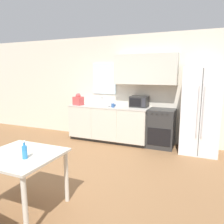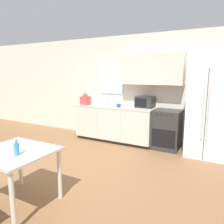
{
  "view_description": "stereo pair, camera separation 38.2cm",
  "coord_description": "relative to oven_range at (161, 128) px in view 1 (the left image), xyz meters",
  "views": [
    {
      "loc": [
        1.92,
        -3.03,
        1.76
      ],
      "look_at": [
        0.4,
        0.59,
        1.05
      ],
      "focal_mm": 35.0,
      "sensor_mm": 36.0,
      "label": 1
    },
    {
      "loc": [
        2.27,
        -2.87,
        1.76
      ],
      "look_at": [
        0.4,
        0.59,
        1.05
      ],
      "focal_mm": 35.0,
      "sensor_mm": 36.0,
      "label": 2
    }
  ],
  "objects": [
    {
      "name": "kitchen_counter",
      "position": [
        -1.34,
        -0.03,
        0.01
      ],
      "size": [
        2.09,
        0.67,
        0.92
      ],
      "color": "#333333",
      "rests_on": "ground_plane"
    },
    {
      "name": "coffee_mug",
      "position": [
        -1.16,
        -0.21,
        0.51
      ],
      "size": [
        0.11,
        0.08,
        0.1
      ],
      "color": "#335999",
      "rests_on": "kitchen_counter"
    },
    {
      "name": "oven_range",
      "position": [
        0.0,
        0.0,
        0.0
      ],
      "size": [
        0.6,
        0.6,
        0.91
      ],
      "color": "#2D2D2D",
      "rests_on": "ground_plane"
    },
    {
      "name": "refrigerator",
      "position": [
        0.84,
        -0.05,
        0.49
      ],
      "size": [
        0.78,
        0.73,
        1.88
      ],
      "color": "white",
      "rests_on": "ground_plane"
    },
    {
      "name": "microwave",
      "position": [
        -0.59,
        0.1,
        0.6
      ],
      "size": [
        0.43,
        0.34,
        0.27
      ],
      "color": "#282828",
      "rests_on": "kitchen_counter"
    },
    {
      "name": "dining_table",
      "position": [
        -1.19,
        -3.17,
        0.18
      ],
      "size": [
        0.93,
        0.87,
        0.76
      ],
      "color": "beige",
      "rests_on": "ground_plane"
    },
    {
      "name": "wall_back",
      "position": [
        -0.97,
        0.29,
        0.97
      ],
      "size": [
        12.0,
        0.38,
        2.7
      ],
      "color": "beige",
      "rests_on": "ground_plane"
    },
    {
      "name": "drink_bottle",
      "position": [
        -1.03,
        -3.25,
        0.39
      ],
      "size": [
        0.06,
        0.06,
        0.22
      ],
      "color": "#338CD8",
      "rests_on": "dining_table"
    },
    {
      "name": "kitchen_sink",
      "position": [
        -1.61,
        -0.03,
        0.48
      ],
      "size": [
        0.66,
        0.43,
        0.21
      ],
      "color": "#B7BABC",
      "rests_on": "kitchen_counter"
    },
    {
      "name": "grocery_bag_0",
      "position": [
        -2.16,
        -0.2,
        0.6
      ],
      "size": [
        0.26,
        0.24,
        0.31
      ],
      "rotation": [
        0.0,
        0.0,
        -0.18
      ],
      "color": "#D14C4C",
      "rests_on": "kitchen_counter"
    },
    {
      "name": "ground_plane",
      "position": [
        -1.06,
        -2.08,
        -0.46
      ],
      "size": [
        12.0,
        12.0,
        0.0
      ],
      "primitive_type": "plane",
      "color": "olive"
    }
  ]
}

